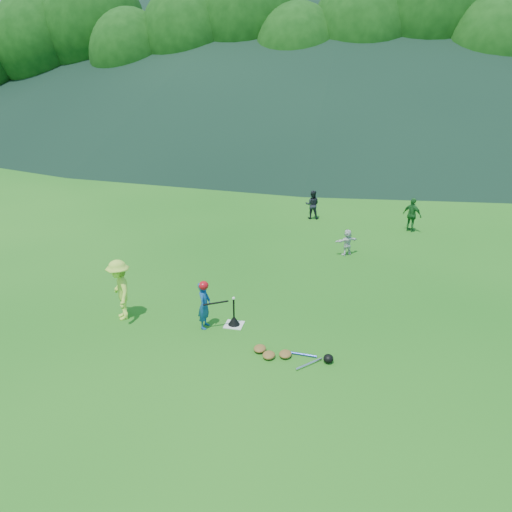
{
  "coord_description": "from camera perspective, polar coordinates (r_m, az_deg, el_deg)",
  "views": [
    {
      "loc": [
        2.92,
        -10.55,
        6.08
      ],
      "look_at": [
        0.0,
        2.5,
        0.9
      ],
      "focal_mm": 35.0,
      "sensor_mm": 36.0,
      "label": 1
    }
  ],
  "objects": [
    {
      "name": "batter_gear",
      "position": [
        12.0,
        -5.91,
        -3.54
      ],
      "size": [
        0.7,
        0.34,
        0.56
      ],
      "color": "#B70C16",
      "rests_on": "ground"
    },
    {
      "name": "adult_coach",
      "position": [
        12.96,
        -15.32,
        -3.76
      ],
      "size": [
        1.07,
        1.16,
        1.57
      ],
      "primitive_type": "imported",
      "rotation": [
        0.0,
        0.0,
        -0.94
      ],
      "color": "#BDE342",
      "rests_on": "ground"
    },
    {
      "name": "equipment_pile",
      "position": [
        11.26,
        3.37,
        -11.15
      ],
      "size": [
        1.8,
        0.77,
        0.19
      ],
      "color": "olive",
      "rests_on": "ground"
    },
    {
      "name": "ground",
      "position": [
        12.52,
        -2.52,
        -7.89
      ],
      "size": [
        120.0,
        120.0,
        0.0
      ],
      "primitive_type": "plane",
      "color": "#165914",
      "rests_on": "ground"
    },
    {
      "name": "batting_tee",
      "position": [
        12.46,
        -2.53,
        -7.37
      ],
      "size": [
        0.3,
        0.3,
        0.68
      ],
      "color": "black",
      "rests_on": "home_plate"
    },
    {
      "name": "tree_line",
      "position": [
        44.52,
        9.95,
        23.61
      ],
      "size": [
        70.04,
        11.4,
        14.82
      ],
      "color": "#382314",
      "rests_on": "ground"
    },
    {
      "name": "fielder_b",
      "position": [
        20.94,
        6.45,
        5.86
      ],
      "size": [
        0.61,
        0.49,
        1.2
      ],
      "primitive_type": "imported",
      "rotation": [
        0.0,
        0.0,
        3.2
      ],
      "color": "black",
      "rests_on": "ground"
    },
    {
      "name": "outfield_fence",
      "position": [
        39.04,
        8.43,
        13.01
      ],
      "size": [
        70.07,
        0.08,
        1.33
      ],
      "color": "gray",
      "rests_on": "ground"
    },
    {
      "name": "batter_child",
      "position": [
        12.22,
        -5.93,
        -5.6
      ],
      "size": [
        0.29,
        0.44,
        1.2
      ],
      "primitive_type": "imported",
      "rotation": [
        0.0,
        0.0,
        1.57
      ],
      "color": "navy",
      "rests_on": "ground"
    },
    {
      "name": "fielder_c",
      "position": [
        20.06,
        17.41,
        4.5
      ],
      "size": [
        0.82,
        0.7,
        1.31
      ],
      "primitive_type": "imported",
      "rotation": [
        0.0,
        0.0,
        2.54
      ],
      "color": "#1C5E23",
      "rests_on": "ground"
    },
    {
      "name": "distant_hills",
      "position": [
        93.39,
        6.8,
        26.5
      ],
      "size": [
        155.0,
        140.0,
        32.0
      ],
      "color": "black",
      "rests_on": "ground"
    },
    {
      "name": "home_plate",
      "position": [
        12.52,
        -2.53,
        -7.85
      ],
      "size": [
        0.45,
        0.45,
        0.02
      ],
      "primitive_type": "cube",
      "color": "silver",
      "rests_on": "ground"
    },
    {
      "name": "fielder_d",
      "position": [
        17.09,
        10.39,
        1.57
      ],
      "size": [
        0.84,
        0.7,
        0.9
      ],
      "primitive_type": "imported",
      "rotation": [
        0.0,
        0.0,
        3.75
      ],
      "color": "silver",
      "rests_on": "ground"
    },
    {
      "name": "baseball",
      "position": [
        12.18,
        -2.58,
        -4.86
      ],
      "size": [
        0.08,
        0.08,
        0.08
      ],
      "primitive_type": "sphere",
      "color": "white",
      "rests_on": "batting_tee"
    }
  ]
}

